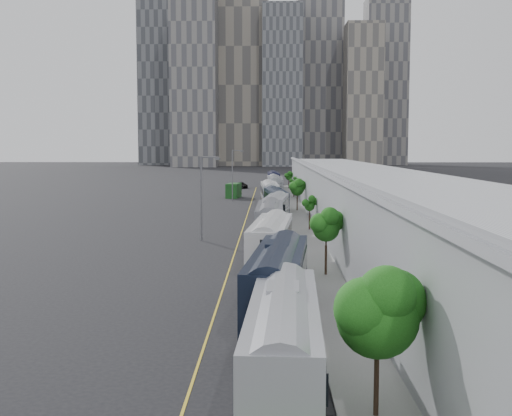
{
  "coord_description": "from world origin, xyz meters",
  "views": [
    {
      "loc": [
        1.6,
        -17.41,
        9.48
      ],
      "look_at": [
        0.18,
        51.11,
        3.0
      ],
      "focal_mm": 45.0,
      "sensor_mm": 36.0,
      "label": 1
    }
  ],
  "objects_px": {
    "bus_1": "(279,286)",
    "bus_6": "(269,195)",
    "bus_5": "(276,202)",
    "bus_0": "(284,350)",
    "street_lamp_near": "(203,192)",
    "bus_7": "(275,189)",
    "bus_9": "(273,181)",
    "suv": "(241,185)",
    "bus_2": "(271,246)",
    "shipping_container": "(234,191)",
    "bus_8": "(274,185)",
    "bus_3": "(270,224)",
    "street_lamp_far": "(233,172)",
    "bus_4": "(276,211)"
  },
  "relations": [
    {
      "from": "bus_1",
      "to": "bus_8",
      "type": "height_order",
      "value": "bus_1"
    },
    {
      "from": "bus_9",
      "to": "street_lamp_near",
      "type": "height_order",
      "value": "street_lamp_near"
    },
    {
      "from": "bus_0",
      "to": "street_lamp_near",
      "type": "relative_size",
      "value": 1.55
    },
    {
      "from": "bus_8",
      "to": "street_lamp_near",
      "type": "relative_size",
      "value": 1.47
    },
    {
      "from": "bus_1",
      "to": "bus_5",
      "type": "bearing_deg",
      "value": 94.89
    },
    {
      "from": "bus_7",
      "to": "shipping_container",
      "type": "distance_m",
      "value": 7.97
    },
    {
      "from": "bus_1",
      "to": "street_lamp_far",
      "type": "bearing_deg",
      "value": 100.4
    },
    {
      "from": "bus_1",
      "to": "bus_4",
      "type": "distance_m",
      "value": 44.82
    },
    {
      "from": "bus_1",
      "to": "shipping_container",
      "type": "relative_size",
      "value": 2.61
    },
    {
      "from": "bus_7",
      "to": "bus_9",
      "type": "bearing_deg",
      "value": 90.51
    },
    {
      "from": "bus_5",
      "to": "street_lamp_near",
      "type": "distance_m",
      "value": 29.57
    },
    {
      "from": "bus_6",
      "to": "street_lamp_near",
      "type": "distance_m",
      "value": 42.4
    },
    {
      "from": "bus_6",
      "to": "bus_8",
      "type": "distance_m",
      "value": 29.38
    },
    {
      "from": "bus_2",
      "to": "bus_5",
      "type": "xyz_separation_m",
      "value": [
        0.8,
        42.5,
        -0.13
      ]
    },
    {
      "from": "bus_8",
      "to": "bus_2",
      "type": "bearing_deg",
      "value": -91.45
    },
    {
      "from": "street_lamp_near",
      "to": "bus_1",
      "type": "bearing_deg",
      "value": -76.06
    },
    {
      "from": "bus_4",
      "to": "bus_3",
      "type": "bearing_deg",
      "value": -87.3
    },
    {
      "from": "bus_3",
      "to": "bus_9",
      "type": "distance_m",
      "value": 85.38
    },
    {
      "from": "bus_0",
      "to": "street_lamp_near",
      "type": "bearing_deg",
      "value": 102.59
    },
    {
      "from": "bus_0",
      "to": "street_lamp_near",
      "type": "height_order",
      "value": "street_lamp_near"
    },
    {
      "from": "bus_6",
      "to": "bus_7",
      "type": "height_order",
      "value": "bus_7"
    },
    {
      "from": "bus_0",
      "to": "bus_2",
      "type": "bearing_deg",
      "value": 93.31
    },
    {
      "from": "bus_5",
      "to": "bus_8",
      "type": "xyz_separation_m",
      "value": [
        -0.01,
        42.73,
        0.03
      ]
    },
    {
      "from": "bus_5",
      "to": "bus_9",
      "type": "relative_size",
      "value": 0.93
    },
    {
      "from": "bus_3",
      "to": "street_lamp_far",
      "type": "bearing_deg",
      "value": 98.7
    },
    {
      "from": "street_lamp_far",
      "to": "bus_8",
      "type": "bearing_deg",
      "value": 73.14
    },
    {
      "from": "bus_0",
      "to": "bus_2",
      "type": "relative_size",
      "value": 0.98
    },
    {
      "from": "bus_1",
      "to": "bus_3",
      "type": "bearing_deg",
      "value": 96.22
    },
    {
      "from": "bus_0",
      "to": "bus_7",
      "type": "height_order",
      "value": "bus_7"
    },
    {
      "from": "bus_0",
      "to": "bus_3",
      "type": "relative_size",
      "value": 1.0
    },
    {
      "from": "bus_3",
      "to": "street_lamp_near",
      "type": "height_order",
      "value": "street_lamp_near"
    },
    {
      "from": "bus_6",
      "to": "suv",
      "type": "bearing_deg",
      "value": 96.42
    },
    {
      "from": "street_lamp_near",
      "to": "street_lamp_far",
      "type": "height_order",
      "value": "street_lamp_far"
    },
    {
      "from": "bus_7",
      "to": "bus_8",
      "type": "xyz_separation_m",
      "value": [
        -0.24,
        14.16,
        -0.16
      ]
    },
    {
      "from": "bus_8",
      "to": "bus_4",
      "type": "bearing_deg",
      "value": -91.03
    },
    {
      "from": "bus_4",
      "to": "street_lamp_far",
      "type": "distance_m",
      "value": 32.6
    },
    {
      "from": "bus_2",
      "to": "shipping_container",
      "type": "relative_size",
      "value": 2.57
    },
    {
      "from": "bus_8",
      "to": "bus_1",
      "type": "bearing_deg",
      "value": -91.15
    },
    {
      "from": "bus_1",
      "to": "bus_6",
      "type": "distance_m",
      "value": 70.88
    },
    {
      "from": "bus_6",
      "to": "bus_7",
      "type": "relative_size",
      "value": 0.96
    },
    {
      "from": "bus_3",
      "to": "suv",
      "type": "relative_size",
      "value": 2.6
    },
    {
      "from": "bus_9",
      "to": "street_lamp_near",
      "type": "distance_m",
      "value": 86.59
    },
    {
      "from": "bus_3",
      "to": "suv",
      "type": "xyz_separation_m",
      "value": [
        -6.61,
        84.02,
        -0.93
      ]
    },
    {
      "from": "bus_2",
      "to": "street_lamp_near",
      "type": "height_order",
      "value": "street_lamp_near"
    },
    {
      "from": "bus_2",
      "to": "bus_5",
      "type": "relative_size",
      "value": 1.09
    },
    {
      "from": "bus_1",
      "to": "bus_2",
      "type": "relative_size",
      "value": 1.02
    },
    {
      "from": "bus_0",
      "to": "suv",
      "type": "height_order",
      "value": "bus_0"
    },
    {
      "from": "bus_1",
      "to": "street_lamp_far",
      "type": "height_order",
      "value": "street_lamp_far"
    },
    {
      "from": "bus_1",
      "to": "street_lamp_far",
      "type": "relative_size",
      "value": 1.53
    },
    {
      "from": "bus_0",
      "to": "bus_8",
      "type": "height_order",
      "value": "bus_0"
    }
  ]
}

